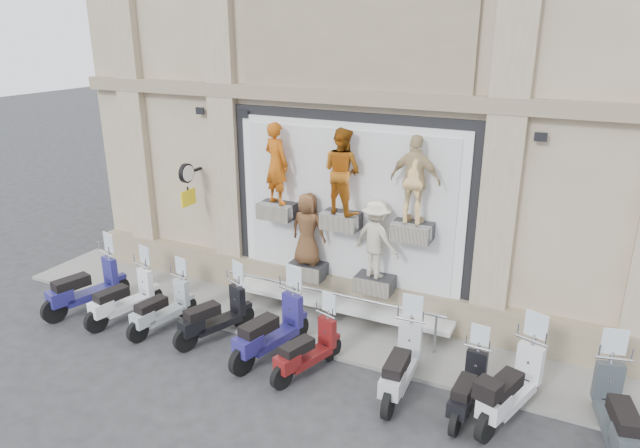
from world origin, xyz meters
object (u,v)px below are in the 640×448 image
Objects in this scene: clock_sign_bracket at (187,179)px; scooter_c at (161,298)px; guard_rail at (329,311)px; scooter_e at (270,318)px; scooter_g at (402,353)px; scooter_f at (307,339)px; scooter_i at (513,374)px; scooter_b at (123,288)px; scooter_d at (214,305)px; scooter_a at (84,276)px; scooter_h at (469,377)px; scooter_j at (619,400)px.

clock_sign_bracket reaches higher than scooter_c.
clock_sign_bracket is (-3.90, 0.47, 2.34)m from guard_rail.
scooter_g is (2.66, -0.01, -0.05)m from scooter_e.
guard_rail is at bearing -6.84° from clock_sign_bracket.
scooter_i is at bearing 22.76° from scooter_f.
scooter_c is (1.04, 0.04, -0.05)m from scooter_b.
scooter_d reaches higher than scooter_c.
scooter_i is at bearing 17.31° from scooter_a.
scooter_a reaches higher than scooter_h.
scooter_d is 1.40m from scooter_e.
scooter_g is at bearing 168.75° from scooter_j.
scooter_c reaches higher than scooter_f.
scooter_f is at bearing 170.02° from scooter_j.
scooter_a is 1.09× the size of scooter_d.
scooter_j reaches higher than scooter_c.
clock_sign_bracket is 0.59× the size of scooter_h.
scooter_j is at bearing -10.72° from clock_sign_bracket.
clock_sign_bracket reaches higher than scooter_h.
scooter_e is (-0.59, -1.43, 0.40)m from guard_rail.
scooter_a is at bearing 178.03° from scooter_g.
scooter_g is (1.76, 0.18, 0.09)m from scooter_f.
scooter_e is 6.06m from scooter_j.
guard_rail is 2.94× the size of scooter_h.
scooter_c is at bearing -151.21° from scooter_d.
scooter_g is at bearing -34.85° from guard_rail.
scooter_f is (4.59, -0.08, -0.05)m from scooter_b.
scooter_e reaches higher than scooter_f.
scooter_b is 0.93× the size of scooter_j.
scooter_a is 1.11m from scooter_b.
scooter_c is 0.85× the size of scooter_e.
scooter_d is 5.91m from scooter_i.
scooter_j is at bearing 11.77° from scooter_c.
scooter_e is 2.66m from scooter_g.
scooter_f is at bearing 1.78° from scooter_e.
scooter_g is (4.06, -0.10, 0.04)m from scooter_d.
scooter_h is 0.82× the size of scooter_i.
scooter_h is at bearing 171.07° from scooter_j.
scooter_b reaches higher than scooter_d.
scooter_i is at bearing 15.28° from scooter_e.
clock_sign_bracket is 8.25m from scooter_i.
scooter_h is at bearing -15.27° from clock_sign_bracket.
scooter_e is at bearing -174.15° from scooter_f.
clock_sign_bracket reaches higher than scooter_d.
scooter_j is at bearing 17.11° from scooter_a.
clock_sign_bracket is 5.14m from scooter_f.
scooter_g is 1.85m from scooter_i.
scooter_j reaches higher than scooter_b.
scooter_f is at bearing -173.93° from scooter_h.
scooter_h is (7.52, 0.06, -0.08)m from scooter_b.
clock_sign_bracket is 0.49× the size of scooter_a.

